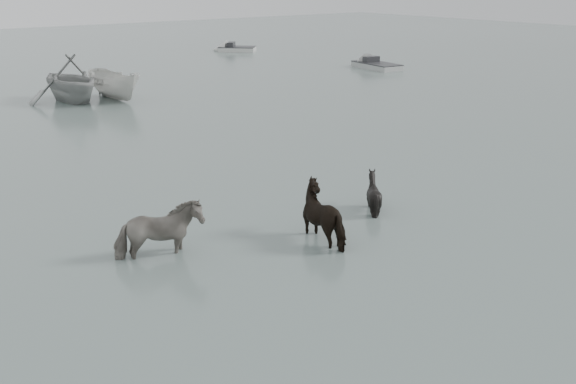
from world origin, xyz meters
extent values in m
plane|color=#51615A|center=(0.00, 0.00, 0.00)|extent=(140.00, 140.00, 0.00)
imported|color=black|center=(-3.10, 0.51, 0.83)|extent=(2.14, 1.39, 1.66)
imported|color=black|center=(0.67, -0.97, 0.80)|extent=(1.82, 1.96, 1.61)
imported|color=black|center=(2.96, -0.19, 0.66)|extent=(1.36, 1.24, 1.33)
imported|color=#949693|center=(2.09, 20.21, 1.26)|extent=(4.59, 5.17, 2.52)
imported|color=beige|center=(4.07, 19.46, 0.83)|extent=(1.92, 4.38, 1.65)
camera|label=1|loc=(-8.94, -11.78, 6.06)|focal=40.00mm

